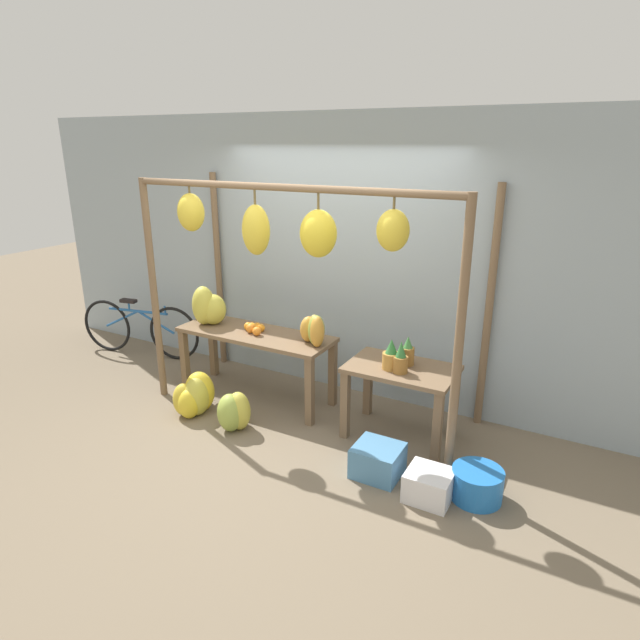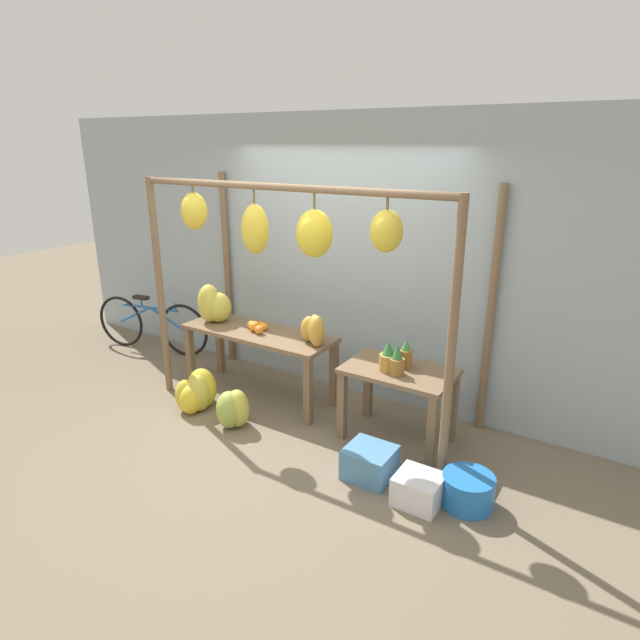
# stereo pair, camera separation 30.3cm
# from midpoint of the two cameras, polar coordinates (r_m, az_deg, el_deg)

# --- Properties ---
(ground_plane) EXTENTS (20.00, 20.00, 0.00)m
(ground_plane) POSITION_cam_midpoint_polar(r_m,az_deg,el_deg) (4.86, -7.19, -12.87)
(ground_plane) COLOR #756651
(shop_wall_back) EXTENTS (8.00, 0.08, 2.80)m
(shop_wall_back) POSITION_cam_midpoint_polar(r_m,az_deg,el_deg) (5.41, 0.61, 6.57)
(shop_wall_back) COLOR #99A8B2
(shop_wall_back) RESTS_ON ground_plane
(stall_awning) EXTENTS (3.10, 1.17, 2.21)m
(stall_awning) POSITION_cam_midpoint_polar(r_m,az_deg,el_deg) (4.57, -4.77, 7.54)
(stall_awning) COLOR brown
(stall_awning) RESTS_ON ground_plane
(display_table_main) EXTENTS (1.61, 0.56, 0.71)m
(display_table_main) POSITION_cam_midpoint_polar(r_m,az_deg,el_deg) (5.42, -8.47, -2.48)
(display_table_main) COLOR brown
(display_table_main) RESTS_ON ground_plane
(display_table_side) EXTENTS (0.93, 0.60, 0.67)m
(display_table_side) POSITION_cam_midpoint_polar(r_m,az_deg,el_deg) (4.71, 6.80, -6.58)
(display_table_side) COLOR brown
(display_table_side) RESTS_ON ground_plane
(banana_pile_on_table) EXTENTS (0.44, 0.40, 0.41)m
(banana_pile_on_table) POSITION_cam_midpoint_polar(r_m,az_deg,el_deg) (5.67, -13.31, 1.25)
(banana_pile_on_table) COLOR gold
(banana_pile_on_table) RESTS_ON display_table_main
(orange_pile) EXTENTS (0.25, 0.23, 0.10)m
(orange_pile) POSITION_cam_midpoint_polar(r_m,az_deg,el_deg) (5.38, -8.74, -0.87)
(orange_pile) COLOR orange
(orange_pile) RESTS_ON display_table_main
(pineapple_cluster) EXTENTS (0.24, 0.31, 0.28)m
(pineapple_cluster) POSITION_cam_midpoint_polar(r_m,az_deg,el_deg) (4.57, 6.50, -3.91)
(pineapple_cluster) COLOR #B27F38
(pineapple_cluster) RESTS_ON display_table_side
(banana_pile_ground_left) EXTENTS (0.41, 0.47, 0.41)m
(banana_pile_ground_left) POSITION_cam_midpoint_polar(r_m,az_deg,el_deg) (5.39, -14.87, -7.89)
(banana_pile_ground_left) COLOR gold
(banana_pile_ground_left) RESTS_ON ground_plane
(banana_pile_ground_right) EXTENTS (0.37, 0.41, 0.37)m
(banana_pile_ground_right) POSITION_cam_midpoint_polar(r_m,az_deg,el_deg) (5.04, -10.86, -9.59)
(banana_pile_ground_right) COLOR gold
(banana_pile_ground_right) RESTS_ON ground_plane
(fruit_crate_white) EXTENTS (0.37, 0.34, 0.25)m
(fruit_crate_white) POSITION_cam_midpoint_polar(r_m,az_deg,el_deg) (4.38, 4.15, -14.75)
(fruit_crate_white) COLOR #4C84B2
(fruit_crate_white) RESTS_ON ground_plane
(blue_bucket) EXTENTS (0.38, 0.38, 0.24)m
(blue_bucket) POSITION_cam_midpoint_polar(r_m,az_deg,el_deg) (4.24, 14.37, -16.65)
(blue_bucket) COLOR blue
(blue_bucket) RESTS_ON ground_plane
(parked_bicycle) EXTENTS (1.59, 0.36, 0.71)m
(parked_bicycle) POSITION_cam_midpoint_polar(r_m,az_deg,el_deg) (6.95, -19.87, -0.84)
(parked_bicycle) COLOR black
(parked_bicycle) RESTS_ON ground_plane
(papaya_pile) EXTENTS (0.34, 0.30, 0.30)m
(papaya_pile) POSITION_cam_midpoint_polar(r_m,az_deg,el_deg) (4.97, -2.37, -1.11)
(papaya_pile) COLOR gold
(papaya_pile) RESTS_ON display_table_main
(fruit_crate_purple) EXTENTS (0.33, 0.31, 0.22)m
(fruit_crate_purple) POSITION_cam_midpoint_polar(r_m,az_deg,el_deg) (4.17, 9.45, -17.04)
(fruit_crate_purple) COLOR silver
(fruit_crate_purple) RESTS_ON ground_plane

